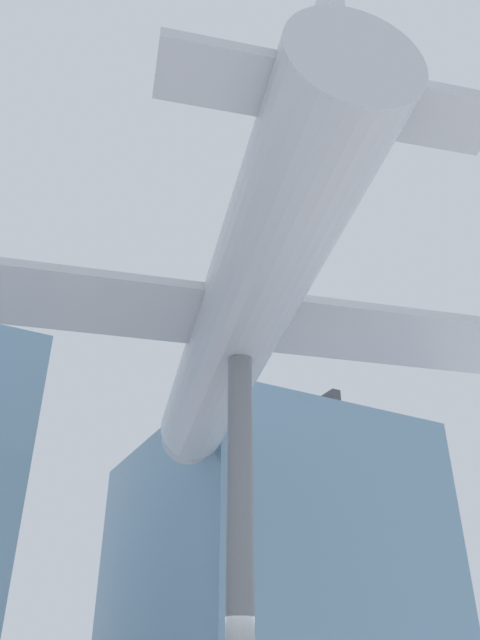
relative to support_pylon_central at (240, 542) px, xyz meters
name	(u,v)px	position (x,y,z in m)	size (l,w,h in m)	color
glass_pavilion_right	(262,576)	(7.91, 13.16, 1.61)	(10.06, 12.82, 11.30)	#60849E
support_pylon_central	(240,542)	(0.00, 0.00, 0.00)	(0.51, 0.51, 7.49)	slate
suspended_airplane	(238,324)	(0.05, 0.20, 4.76)	(15.76, 15.07, 3.49)	#B2B7BC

